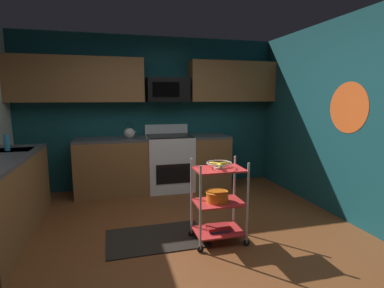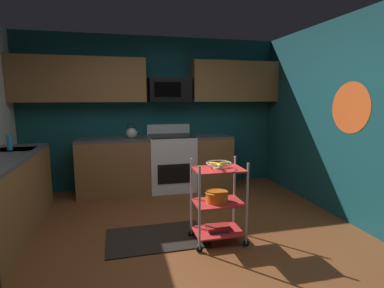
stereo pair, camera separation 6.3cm
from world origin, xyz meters
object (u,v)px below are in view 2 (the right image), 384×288
mixing_bowl_large (217,197)px  book_stack (218,228)px  dish_soap_bottle (9,142)px  microwave (170,90)px  kettle (131,133)px  rolling_cart (218,202)px  fruit_bowl (219,164)px  oven_range (171,162)px

mixing_bowl_large → book_stack: bearing=-0.0°
book_stack → dish_soap_bottle: bearing=153.1°
microwave → mixing_bowl_large: microwave is taller
mixing_bowl_large → kettle: kettle is taller
dish_soap_bottle → microwave: bearing=22.6°
microwave → kettle: bearing=-170.6°
rolling_cart → dish_soap_bottle: (-2.37, 1.20, 0.57)m
fruit_bowl → book_stack: size_ratio=1.03×
fruit_bowl → book_stack: (0.00, -0.00, -0.72)m
mixing_bowl_large → kettle: bearing=112.0°
oven_range → dish_soap_bottle: 2.41m
microwave → mixing_bowl_large: bearing=-85.8°
book_stack → kettle: (-0.83, 2.01, 0.84)m
rolling_cart → fruit_bowl: size_ratio=3.36×
microwave → kettle: 0.97m
rolling_cart → fruit_bowl: 0.42m
fruit_bowl → dish_soap_bottle: bearing=153.1°
kettle → fruit_bowl: bearing=-67.6°
oven_range → microwave: bearing=90.3°
rolling_cart → microwave: bearing=94.6°
fruit_bowl → kettle: 2.17m
rolling_cart → book_stack: rolling_cart is taller
rolling_cart → fruit_bowl: bearing=-172.9°
oven_range → kettle: size_ratio=4.17×
mixing_bowl_large → book_stack: (0.02, -0.00, -0.36)m
fruit_bowl → rolling_cart: bearing=7.1°
dish_soap_bottle → rolling_cart: bearing=-26.9°
oven_range → mixing_bowl_large: (0.15, -2.01, 0.04)m
fruit_bowl → kettle: size_ratio=1.03×
microwave → book_stack: 2.62m
oven_range → book_stack: size_ratio=4.18×
kettle → dish_soap_bottle: size_ratio=1.32×
oven_range → dish_soap_bottle: size_ratio=5.50×
oven_range → fruit_bowl: oven_range is taller
kettle → mixing_bowl_large: bearing=-68.0°
oven_range → rolling_cart: oven_range is taller
dish_soap_bottle → book_stack: bearing=-26.9°
rolling_cart → book_stack: (0.00, -0.00, -0.30)m
rolling_cart → dish_soap_bottle: 2.72m
microwave → kettle: (-0.66, -0.11, -0.70)m
microwave → oven_range: bearing=-89.7°
rolling_cart → kettle: (-0.83, 2.01, 0.54)m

